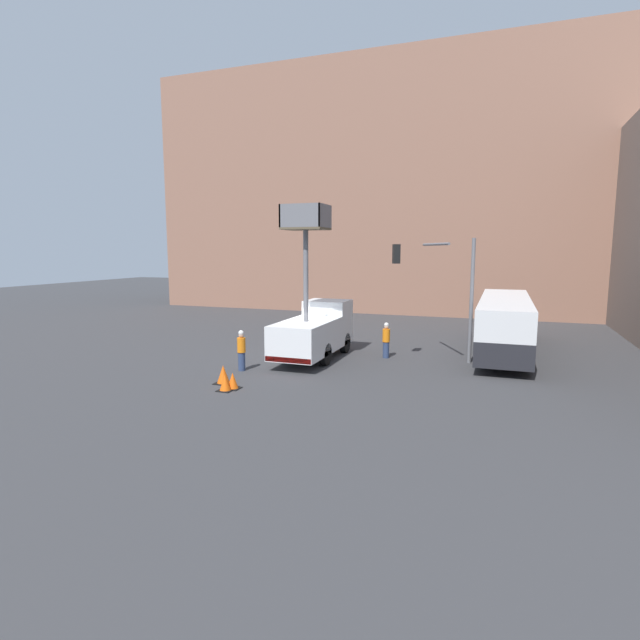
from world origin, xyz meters
The scene contains 10 objects.
ground_plane centered at (0.00, 0.00, 0.00)m, with size 120.00×120.00×0.00m, color #38383A.
building_backdrop_far centered at (0.00, 23.58, 10.82)m, with size 44.00×10.00×21.63m.
utility_truck centered at (0.57, 0.18, 1.57)m, with size 2.27×6.35×7.56m.
city_bus centered at (9.56, 5.29, 1.73)m, with size 2.51×12.43×2.93m.
traffic_light_pole centered at (6.77, 1.30, 4.12)m, with size 3.68×3.43×6.04m.
road_worker_near_truck centered at (-1.67, -3.34, 0.94)m, with size 0.38×0.38×1.87m.
road_worker_directing centered at (3.93, 1.62, 0.91)m, with size 0.38×0.38×1.83m.
traffic_cone_near_truck centered at (-0.53, -6.14, 0.31)m, with size 0.57×0.57×0.66m.
traffic_cone_mid_road centered at (-1.30, -5.57, 0.36)m, with size 0.68×0.68×0.77m.
traffic_cone_far_side centered at (-0.67, -6.48, 0.31)m, with size 0.58×0.58×0.66m.
Camera 1 is at (9.36, -23.04, 5.48)m, focal length 28.00 mm.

